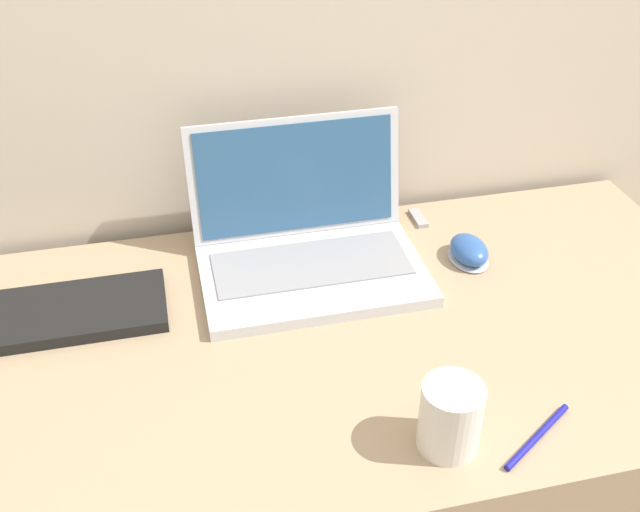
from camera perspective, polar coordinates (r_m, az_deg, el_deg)
desk at (r=1.42m, az=2.80°, el=-16.47°), size 1.25×0.68×0.71m
laptop at (r=1.27m, az=-0.98°, el=1.19°), size 0.37×0.28×0.23m
drink_cup at (r=0.98m, az=9.92°, el=-11.91°), size 0.08×0.08×0.10m
computer_mouse at (r=1.33m, az=11.28°, el=0.39°), size 0.07×0.09×0.04m
external_keyboard at (r=1.25m, az=-20.68°, el=-4.34°), size 0.39×0.14×0.02m
usb_stick at (r=1.43m, az=7.50°, el=2.89°), size 0.02×0.06×0.01m
pen at (r=1.04m, az=16.24°, el=-13.05°), size 0.13×0.09×0.01m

